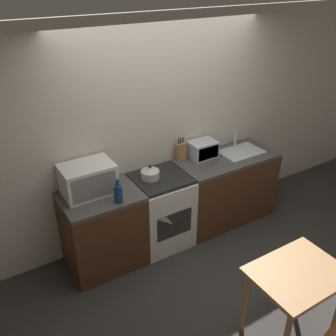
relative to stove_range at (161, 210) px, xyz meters
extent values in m
plane|color=#33302D|center=(0.24, -0.62, -0.45)|extent=(16.00, 16.00, 0.00)
cube|color=beige|center=(0.24, 0.34, 0.85)|extent=(10.00, 0.06, 2.60)
cube|color=#4C2D19|center=(-0.73, 0.00, -0.02)|extent=(0.82, 0.62, 0.86)
cube|color=#474442|center=(-0.73, 0.00, 0.43)|extent=(0.82, 0.62, 0.04)
cube|color=#4C2D19|center=(0.96, 0.00, -0.02)|extent=(1.29, 0.62, 0.86)
cube|color=#474442|center=(0.96, 0.00, 0.43)|extent=(1.29, 0.62, 0.04)
cube|color=silver|center=(0.00, 0.00, -0.02)|extent=(0.63, 0.62, 0.86)
cube|color=black|center=(0.00, 0.00, 0.43)|extent=(0.61, 0.57, 0.04)
cube|color=black|center=(0.00, -0.30, -0.02)|extent=(0.45, 0.02, 0.32)
cylinder|color=beige|center=(-0.11, 0.04, 0.50)|extent=(0.21, 0.21, 0.09)
cone|color=beige|center=(-0.11, 0.04, 0.57)|extent=(0.20, 0.20, 0.04)
sphere|color=black|center=(-0.11, 0.04, 0.60)|extent=(0.04, 0.04, 0.04)
cube|color=silver|center=(-0.80, 0.10, 0.62)|extent=(0.53, 0.37, 0.33)
cube|color=black|center=(-0.80, -0.08, 0.62)|extent=(0.47, 0.01, 0.26)
cylinder|color=navy|center=(-0.61, -0.21, 0.55)|extent=(0.09, 0.09, 0.19)
cylinder|color=navy|center=(-0.61, -0.21, 0.68)|extent=(0.03, 0.03, 0.07)
cube|color=#9E7042|center=(0.43, 0.24, 0.56)|extent=(0.12, 0.07, 0.22)
cylinder|color=black|center=(0.40, 0.24, 0.71)|extent=(0.01, 0.01, 0.07)
cylinder|color=black|center=(0.43, 0.24, 0.71)|extent=(0.01, 0.01, 0.07)
cylinder|color=black|center=(0.46, 0.24, 0.71)|extent=(0.01, 0.01, 0.07)
cube|color=silver|center=(0.70, 0.17, 0.56)|extent=(0.34, 0.25, 0.21)
cube|color=black|center=(0.70, 0.05, 0.56)|extent=(0.30, 0.01, 0.16)
cube|color=silver|center=(1.19, 0.00, 0.46)|extent=(0.54, 0.37, 0.02)
cylinder|color=silver|center=(1.19, 0.13, 0.58)|extent=(0.03, 0.03, 0.22)
cube|color=#9E7042|center=(0.32, -1.74, 0.28)|extent=(0.79, 0.60, 0.04)
cylinder|color=#9E7042|center=(-0.01, -1.50, -0.10)|extent=(0.05, 0.05, 0.71)
cylinder|color=#9E7042|center=(0.66, -1.50, -0.10)|extent=(0.05, 0.05, 0.71)
camera|label=1|loc=(-1.82, -3.16, 2.55)|focal=40.00mm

